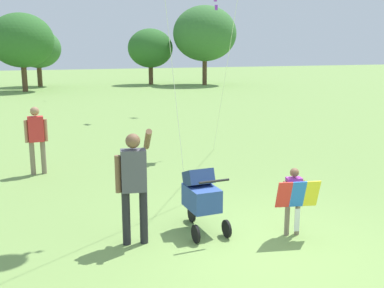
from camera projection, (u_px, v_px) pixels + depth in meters
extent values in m
plane|color=#75994C|center=(264.00, 250.00, 6.53)|extent=(120.00, 120.00, 0.00)
cylinder|color=brown|center=(25.00, 79.00, 30.51)|extent=(0.36, 0.36, 1.72)
ellipsoid|color=#2D6628|center=(22.00, 40.00, 29.98)|extent=(4.23, 3.81, 3.60)
cylinder|color=brown|center=(40.00, 77.00, 34.49)|extent=(0.36, 0.36, 1.50)
ellipsoid|color=#387033|center=(38.00, 48.00, 34.04)|extent=(3.45, 3.11, 2.93)
cylinder|color=brown|center=(151.00, 76.00, 36.48)|extent=(0.36, 0.36, 1.45)
ellipsoid|color=#2D6628|center=(150.00, 48.00, 36.02)|extent=(3.63, 3.27, 3.09)
cylinder|color=brown|center=(205.00, 72.00, 36.06)|extent=(0.36, 0.36, 2.00)
ellipsoid|color=#387033|center=(205.00, 33.00, 35.43)|extent=(5.08, 4.58, 4.32)
cylinder|color=#7F705B|center=(297.00, 218.00, 7.04)|extent=(0.08, 0.08, 0.53)
cylinder|color=#7F705B|center=(287.00, 219.00, 7.02)|extent=(0.08, 0.08, 0.53)
cube|color=purple|center=(294.00, 190.00, 6.93)|extent=(0.26, 0.19, 0.40)
cylinder|color=brown|center=(302.00, 191.00, 6.96)|extent=(0.06, 0.06, 0.36)
cylinder|color=brown|center=(284.00, 192.00, 6.92)|extent=(0.06, 0.06, 0.36)
sphere|color=brown|center=(294.00, 172.00, 6.88)|extent=(0.14, 0.14, 0.14)
cube|color=yellow|center=(312.00, 194.00, 6.79)|extent=(0.25, 0.20, 0.43)
cube|color=blue|center=(298.00, 194.00, 6.76)|extent=(0.25, 0.20, 0.43)
cube|color=red|center=(284.00, 195.00, 6.73)|extent=(0.25, 0.20, 0.43)
cube|color=white|center=(297.00, 220.00, 6.83)|extent=(0.08, 0.03, 0.36)
cylinder|color=#232328|center=(126.00, 218.00, 6.66)|extent=(0.12, 0.12, 0.83)
cylinder|color=#232328|center=(144.00, 217.00, 6.71)|extent=(0.12, 0.12, 0.83)
cube|color=#4C4C56|center=(134.00, 170.00, 6.53)|extent=(0.40, 0.28, 0.62)
cylinder|color=brown|center=(118.00, 174.00, 6.50)|extent=(0.09, 0.09, 0.55)
cylinder|color=brown|center=(148.00, 139.00, 6.62)|extent=(0.18, 0.51, 0.39)
sphere|color=brown|center=(133.00, 141.00, 6.44)|extent=(0.21, 0.21, 0.21)
cylinder|color=black|center=(192.00, 214.00, 7.59)|extent=(0.05, 0.28, 0.28)
cylinder|color=black|center=(196.00, 234.00, 6.77)|extent=(0.05, 0.28, 0.28)
cylinder|color=black|center=(227.00, 229.00, 6.96)|extent=(0.05, 0.28, 0.28)
cube|color=#2D4C93|center=(202.00, 198.00, 7.12)|extent=(0.45, 0.65, 0.36)
cube|color=navy|center=(198.00, 177.00, 7.17)|extent=(0.43, 0.42, 0.35)
cylinder|color=black|center=(214.00, 181.00, 6.62)|extent=(0.48, 0.05, 0.04)
cylinder|color=silver|center=(168.00, 24.00, 7.09)|extent=(1.12, 1.28, 6.51)
cube|color=purple|center=(216.00, 7.00, 12.23)|extent=(0.08, 0.04, 0.14)
cylinder|color=silver|center=(226.00, 73.00, 10.52)|extent=(1.19, 3.98, 4.62)
cylinder|color=#7F705B|center=(32.00, 158.00, 10.39)|extent=(0.11, 0.11, 0.78)
cylinder|color=#7F705B|center=(43.00, 157.00, 10.48)|extent=(0.11, 0.11, 0.78)
cube|color=red|center=(36.00, 129.00, 10.29)|extent=(0.34, 0.21, 0.58)
cylinder|color=#A37556|center=(26.00, 131.00, 10.22)|extent=(0.08, 0.08, 0.52)
cylinder|color=#A37556|center=(46.00, 130.00, 10.38)|extent=(0.08, 0.08, 0.52)
sphere|color=#A37556|center=(35.00, 111.00, 10.20)|extent=(0.20, 0.20, 0.20)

